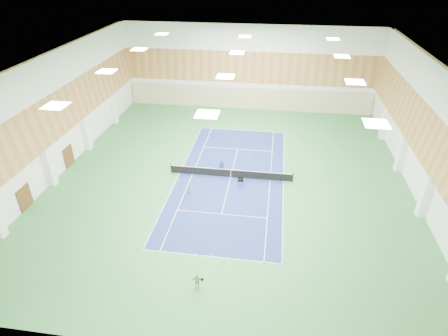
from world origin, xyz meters
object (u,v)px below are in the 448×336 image
object	(u,v)px
coach	(222,167)
child_court	(189,190)
tennis_net	(231,173)
child_apron	(197,281)
ball_cart	(240,182)

from	to	relation	value
coach	child_court	distance (m)	5.06
tennis_net	child_court	xyz separation A→B (m)	(-3.59, -3.77, -0.03)
coach	child_apron	distance (m)	15.72
child_court	coach	bearing A→B (deg)	42.76
tennis_net	child_court	world-z (taller)	tennis_net
child_court	ball_cart	size ratio (longest dim) A/B	1.08
coach	child_apron	size ratio (longest dim) A/B	1.28
ball_cart	child_apron	bearing A→B (deg)	-104.68
child_apron	ball_cart	xyz separation A→B (m)	(1.61, 13.57, -0.17)
tennis_net	child_apron	distance (m)	15.11
coach	child_apron	xyz separation A→B (m)	(0.63, -15.70, -0.18)
child_court	child_apron	size ratio (longest dim) A/B	0.79
child_court	ball_cart	world-z (taller)	child_court
tennis_net	ball_cart	distance (m)	1.93
child_apron	tennis_net	bearing A→B (deg)	78.96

